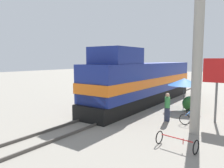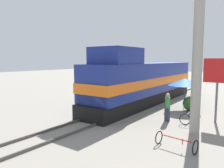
# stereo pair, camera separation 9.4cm
# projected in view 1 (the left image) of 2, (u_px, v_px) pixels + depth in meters

# --- Properties ---
(ground_plane) EXTENTS (120.00, 120.00, 0.00)m
(ground_plane) POSITION_uv_depth(u_px,v_px,m) (125.00, 110.00, 17.35)
(ground_plane) COLOR gray
(rail_near) EXTENTS (0.08, 39.99, 0.15)m
(rail_near) POSITION_uv_depth(u_px,v_px,m) (118.00, 108.00, 17.76)
(rail_near) COLOR #4C4742
(rail_near) RESTS_ON ground_plane
(rail_far) EXTENTS (0.08, 39.99, 0.15)m
(rail_far) POSITION_uv_depth(u_px,v_px,m) (133.00, 110.00, 16.94)
(rail_far) COLOR #4C4742
(rail_far) RESTS_ON ground_plane
(locomotive) EXTENTS (2.87, 16.29, 4.86)m
(locomotive) POSITION_uv_depth(u_px,v_px,m) (143.00, 82.00, 19.64)
(locomotive) COLOR black
(locomotive) RESTS_ON ground_plane
(utility_pole) EXTENTS (1.80, 0.52, 11.95)m
(utility_pole) POSITION_uv_depth(u_px,v_px,m) (199.00, 20.00, 11.23)
(utility_pole) COLOR #9E998E
(utility_pole) RESTS_ON ground_plane
(vendor_umbrella) EXTENTS (2.58, 2.58, 2.51)m
(vendor_umbrella) POSITION_uv_depth(u_px,v_px,m) (184.00, 82.00, 17.39)
(vendor_umbrella) COLOR #4C4C4C
(vendor_umbrella) RESTS_ON ground_plane
(billboard_sign) EXTENTS (1.71, 0.12, 4.06)m
(billboard_sign) POSITION_uv_depth(u_px,v_px,m) (217.00, 75.00, 13.64)
(billboard_sign) COLOR #595959
(billboard_sign) RESTS_ON ground_plane
(shrub_cluster) EXTENTS (1.13, 1.13, 1.13)m
(shrub_cluster) POSITION_uv_depth(u_px,v_px,m) (190.00, 103.00, 17.07)
(shrub_cluster) COLOR #2D722D
(shrub_cluster) RESTS_ON ground_plane
(person_bystander) EXTENTS (0.34, 0.34, 1.84)m
(person_bystander) POSITION_uv_depth(u_px,v_px,m) (167.00, 106.00, 14.09)
(person_bystander) COLOR #2D3347
(person_bystander) RESTS_ON ground_plane
(bicycle) EXTENTS (0.81, 1.94, 0.69)m
(bicycle) POSITION_uv_depth(u_px,v_px,m) (188.00, 116.00, 14.13)
(bicycle) COLOR black
(bicycle) RESTS_ON ground_plane
(bicycle_spare) EXTENTS (1.86, 0.86, 0.64)m
(bicycle_spare) POSITION_uv_depth(u_px,v_px,m) (177.00, 142.00, 9.74)
(bicycle_spare) COLOR black
(bicycle_spare) RESTS_ON ground_plane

